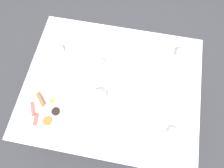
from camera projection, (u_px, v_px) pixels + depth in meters
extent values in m
plane|color=#333338|center=(112.00, 114.00, 2.24)|extent=(8.00, 8.00, 0.00)
cube|color=silver|center=(112.00, 86.00, 1.55)|extent=(1.00, 1.23, 0.03)
cylinder|color=brown|center=(181.00, 68.00, 2.03)|extent=(0.04, 0.04, 0.73)
cylinder|color=brown|center=(33.00, 142.00, 1.77)|extent=(0.04, 0.04, 0.73)
cylinder|color=brown|center=(64.00, 49.00, 2.12)|extent=(0.04, 0.04, 0.73)
cylinder|color=white|center=(45.00, 111.00, 1.46)|extent=(0.30, 0.30, 0.01)
cylinder|color=white|center=(52.00, 101.00, 1.47)|extent=(0.06, 0.06, 0.00)
sphere|color=yellow|center=(52.00, 101.00, 1.46)|extent=(0.03, 0.03, 0.03)
cylinder|color=brown|center=(41.00, 99.00, 1.47)|extent=(0.09, 0.09, 0.03)
cube|color=#B74C42|center=(33.00, 109.00, 1.45)|extent=(0.10, 0.07, 0.01)
cube|color=#B74C42|center=(36.00, 119.00, 1.42)|extent=(0.08, 0.04, 0.01)
cylinder|color=#D16023|center=(48.00, 121.00, 1.42)|extent=(0.06, 0.06, 0.01)
cylinder|color=black|center=(56.00, 111.00, 1.44)|extent=(0.05, 0.05, 0.02)
cylinder|color=white|center=(99.00, 100.00, 1.44)|extent=(0.11, 0.11, 0.09)
cylinder|color=white|center=(99.00, 98.00, 1.39)|extent=(0.08, 0.08, 0.01)
sphere|color=white|center=(99.00, 97.00, 1.38)|extent=(0.02, 0.02, 0.02)
cone|color=white|center=(105.00, 91.00, 1.46)|extent=(0.06, 0.04, 0.05)
torus|color=white|center=(94.00, 108.00, 1.42)|extent=(0.07, 0.04, 0.08)
cylinder|color=white|center=(129.00, 71.00, 1.53)|extent=(0.11, 0.11, 0.09)
cylinder|color=white|center=(130.00, 67.00, 1.48)|extent=(0.08, 0.08, 0.01)
sphere|color=white|center=(130.00, 66.00, 1.47)|extent=(0.02, 0.02, 0.02)
cone|color=white|center=(137.00, 77.00, 1.50)|extent=(0.05, 0.06, 0.05)
torus|color=white|center=(123.00, 65.00, 1.54)|extent=(0.05, 0.07, 0.08)
cylinder|color=white|center=(172.00, 136.00, 1.39)|extent=(0.16, 0.16, 0.01)
cylinder|color=white|center=(173.00, 135.00, 1.37)|extent=(0.08, 0.08, 0.05)
cylinder|color=olive|center=(173.00, 135.00, 1.37)|extent=(0.07, 0.07, 0.04)
torus|color=white|center=(178.00, 131.00, 1.38)|extent=(0.03, 0.03, 0.04)
cylinder|color=white|center=(181.00, 56.00, 1.57)|extent=(0.07, 0.07, 0.10)
cylinder|color=white|center=(99.00, 66.00, 1.55)|extent=(0.07, 0.07, 0.08)
cylinder|color=white|center=(100.00, 43.00, 1.62)|extent=(0.07, 0.07, 0.09)
cylinder|color=white|center=(60.00, 51.00, 1.61)|extent=(0.06, 0.06, 0.06)
torus|color=white|center=(61.00, 47.00, 1.62)|extent=(0.04, 0.01, 0.04)
cube|color=white|center=(131.00, 45.00, 1.66)|extent=(0.18, 0.18, 0.01)
cube|color=silver|center=(157.00, 53.00, 1.63)|extent=(0.14, 0.14, 0.00)
cube|color=silver|center=(140.00, 131.00, 1.41)|extent=(0.03, 0.20, 0.00)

